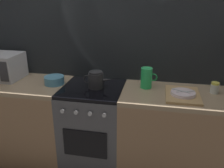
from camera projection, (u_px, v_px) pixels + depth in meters
name	position (u px, v px, depth m)	size (l,w,h in m)	color
ground_plane	(95.00, 162.00, 2.66)	(8.00, 8.00, 0.00)	#47423D
back_wall	(100.00, 50.00, 2.53)	(3.60, 0.05, 2.40)	gray
counter_left	(16.00, 119.00, 2.66)	(1.20, 0.60, 0.90)	#997251
stove_unit	(94.00, 127.00, 2.50)	(0.60, 0.63, 0.90)	#4C4C51
counter_right	(182.00, 137.00, 2.33)	(1.20, 0.60, 0.90)	#997251
kettle	(96.00, 80.00, 2.30)	(0.28, 0.15, 0.17)	#262628
mixing_bowl	(54.00, 80.00, 2.42)	(0.20, 0.20, 0.08)	teal
pitcher	(147.00, 78.00, 2.30)	(0.16, 0.11, 0.20)	green
dish_pile	(183.00, 94.00, 2.13)	(0.30, 0.40, 0.06)	tan
spice_jar	(215.00, 88.00, 2.19)	(0.08, 0.08, 0.10)	silver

